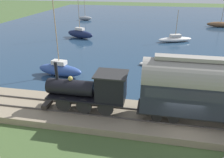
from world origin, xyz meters
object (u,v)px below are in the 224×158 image
Objects in this scene: sailboat_navy at (80,34)px; sailboat_gray at (85,18)px; passenger_coach at (209,88)px; rowboat_near_shore at (206,97)px; steam_locomotive at (92,89)px; rowboat_far_out at (148,63)px; sailboat_brown at (221,24)px; sailboat_white at (175,39)px; sailboat_blue at (60,69)px.

sailboat_gray is at bearing 33.70° from sailboat_navy.
sailboat_navy is at bearing 35.50° from passenger_coach.
passenger_coach is 5.49m from rowboat_near_shore.
steam_locomotive is 45.83m from sailboat_gray.
rowboat_far_out is (12.33, -3.76, -2.22)m from steam_locomotive.
sailboat_brown is 0.96× the size of sailboat_white.
rowboat_near_shore is (-2.56, -14.94, -0.50)m from sailboat_blue.
sailboat_white is 20.41m from rowboat_near_shore.
sailboat_gray is (3.19, 33.18, -0.04)m from sailboat_brown.
rowboat_near_shore is at bearing 162.24° from sailboat_white.
sailboat_white is at bearing -30.50° from sailboat_blue.
rowboat_far_out is at bearing -154.92° from sailboat_gray.
sailboat_navy is (24.24, 9.20, -1.61)m from steam_locomotive.
sailboat_navy reaches higher than passenger_coach.
sailboat_blue is 10.89m from rowboat_far_out.
sailboat_brown is at bearing -57.12° from sailboat_white.
rowboat_near_shore is (4.47, -9.19, -2.17)m from steam_locomotive.
rowboat_near_shore is 1.17× the size of rowboat_far_out.
sailboat_navy reaches higher than steam_locomotive.
sailboat_blue reaches higher than sailboat_gray.
sailboat_white is (24.83, -7.84, -1.94)m from steam_locomotive.
sailboat_white is (-15.49, 11.07, -0.12)m from sailboat_brown.
rowboat_near_shore is at bearing 167.48° from sailboat_brown.
steam_locomotive is 25.98m from sailboat_navy.
passenger_coach is at bearing 159.02° from sailboat_white.
sailboat_navy is at bearing 8.05° from rowboat_near_shore.
sailboat_blue is 3.25× the size of rowboat_near_shore.
steam_locomotive is 2.34× the size of rowboat_near_shore.
sailboat_white is at bearing -17.52° from steam_locomotive.
sailboat_brown is at bearing -40.67° from rowboat_far_out.
sailboat_gray is 2.94× the size of rowboat_far_out.
rowboat_far_out is (-11.91, -12.96, -0.61)m from sailboat_navy.
sailboat_navy reaches higher than sailboat_brown.
sailboat_navy is 3.57× the size of rowboat_near_shore.
sailboat_white reaches higher than steam_locomotive.
rowboat_near_shore is (-35.85, 9.72, -0.35)m from sailboat_brown.
sailboat_blue is at bearing 63.07° from passenger_coach.
sailboat_blue reaches higher than sailboat_white.
sailboat_blue is 22.40m from sailboat_white.
sailboat_brown reaches higher than rowboat_near_shore.
rowboat_near_shore is 9.56m from rowboat_far_out.
sailboat_navy reaches higher than sailboat_blue.
sailboat_gray reaches higher than rowboat_far_out.
sailboat_navy is 1.42× the size of sailboat_gray.
sailboat_gray is at bearing -3.88° from rowboat_near_shore.
sailboat_gray is (43.51, 22.36, -2.67)m from passenger_coach.
sailboat_navy is at bearing 70.44° from sailboat_white.
sailboat_gray is (36.48, 8.52, -0.19)m from sailboat_blue.
steam_locomotive is at bearing -166.80° from sailboat_gray.
passenger_coach is 24.99m from sailboat_white.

